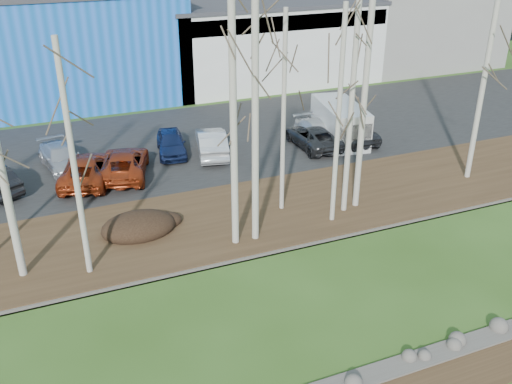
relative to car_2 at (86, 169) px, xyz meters
name	(u,v)px	position (x,y,z in m)	size (l,w,h in m)	color
near_bank_rocks	(356,381)	(5.67, -18.19, -0.86)	(80.00, 0.80, 0.50)	#47423D
river	(298,307)	(5.67, -14.09, -0.86)	(80.00, 8.00, 0.90)	black
far_bank_rocks	(255,253)	(5.67, -9.99, -0.86)	(80.00, 0.80, 0.46)	#47423D
far_bank	(230,218)	(5.67, -6.79, -0.78)	(80.00, 7.00, 0.15)	#382616
parking_lot	(172,145)	(5.67, 3.71, -0.79)	(80.00, 14.00, 0.14)	black
building_blue	(45,46)	(-0.33, 17.71, 3.30)	(20.40, 12.24, 8.30)	#1056AB
building_white	(260,38)	(17.67, 17.69, 2.55)	(18.36, 12.24, 6.80)	silver
building_grey	(411,24)	(33.67, 17.71, 2.80)	(14.28, 12.24, 7.30)	gray
dirt_mound	(138,225)	(1.38, -6.53, -0.38)	(3.37, 2.38, 0.66)	black
birch_3	(74,164)	(-1.14, -8.92, 3.97)	(0.23, 0.23, 9.36)	beige
birch_4	(234,127)	(5.12, -9.03, 4.61)	(0.30, 0.30, 10.63)	beige
birch_5	(284,115)	(8.36, -6.86, 4.04)	(0.21, 0.21, 9.49)	beige
birch_6	(338,120)	(10.07, -8.85, 4.23)	(0.22, 0.22, 9.88)	beige
birch_7	(365,95)	(11.89, -7.98, 4.89)	(0.28, 0.28, 11.20)	beige
birch_8	(351,108)	(11.09, -8.20, 4.46)	(0.26, 0.26, 10.34)	beige
birch_9	(486,69)	(19.40, -7.39, 5.24)	(0.28, 0.28, 11.89)	beige
birch_10	(255,124)	(6.07, -9.03, 4.61)	(0.30, 0.30, 10.63)	beige
car_2	(86,169)	(0.00, 0.00, 0.00)	(2.38, 5.17, 1.44)	#9C3414
car_3	(62,158)	(-1.06, 2.37, -0.06)	(1.84, 4.53, 1.32)	#A4A5AC
car_4	(171,143)	(5.25, 2.17, -0.03)	(1.64, 4.07, 1.39)	navy
car_5	(211,142)	(7.45, 1.12, 0.06)	(1.65, 4.74, 1.56)	silver
car_6	(313,137)	(13.65, -0.09, -0.06)	(2.19, 4.75, 1.32)	#2B2C2E
car_7	(318,132)	(14.39, 0.59, -0.07)	(1.82, 4.47, 1.30)	silver
car_8	(349,131)	(16.21, -0.09, -0.06)	(2.19, 4.75, 1.32)	#2B2C2E
car_9	(124,164)	(2.03, 0.00, 0.00)	(2.38, 5.17, 1.44)	#9C3414
van_white	(341,123)	(15.76, 0.20, 0.45)	(3.18, 5.68, 2.34)	white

